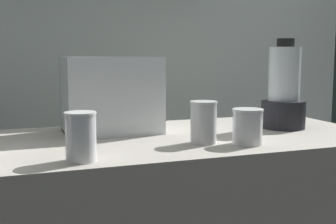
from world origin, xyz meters
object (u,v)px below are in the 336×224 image
(carrot_display_bin, at_px, (112,109))
(juice_cup_carrot_right, at_px, (204,125))
(juice_cup_mango_middle, at_px, (81,139))
(blender_pitcher, at_px, (284,93))
(juice_cup_pomegranate_far_right, at_px, (247,129))

(carrot_display_bin, height_order, juice_cup_carrot_right, carrot_display_bin)
(juice_cup_mango_middle, height_order, juice_cup_carrot_right, juice_cup_carrot_right)
(blender_pitcher, distance_m, juice_cup_carrot_right, 0.42)
(carrot_display_bin, relative_size, juice_cup_carrot_right, 2.49)
(blender_pitcher, height_order, juice_cup_carrot_right, blender_pitcher)
(carrot_display_bin, xyz_separation_m, blender_pitcher, (0.60, -0.13, 0.05))
(carrot_display_bin, distance_m, juice_cup_pomegranate_far_right, 0.48)
(blender_pitcher, xyz_separation_m, juice_cup_pomegranate_far_right, (-0.27, -0.21, -0.08))
(juice_cup_carrot_right, xyz_separation_m, juice_cup_pomegranate_far_right, (0.12, -0.06, -0.01))
(juice_cup_carrot_right, height_order, juice_cup_pomegranate_far_right, juice_cup_carrot_right)
(carrot_display_bin, xyz_separation_m, juice_cup_carrot_right, (0.21, -0.29, -0.03))
(juice_cup_carrot_right, bearing_deg, juice_cup_pomegranate_far_right, -26.43)
(juice_cup_mango_middle, xyz_separation_m, juice_cup_carrot_right, (0.38, 0.10, -0.00))
(carrot_display_bin, bearing_deg, juice_cup_pomegranate_far_right, -46.49)
(juice_cup_mango_middle, relative_size, juice_cup_pomegranate_far_right, 1.17)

